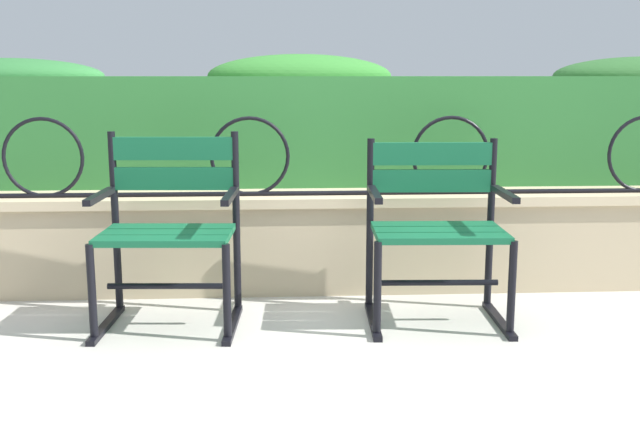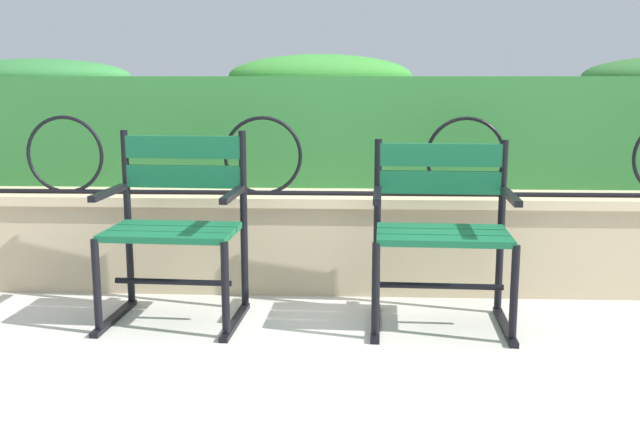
{
  "view_description": "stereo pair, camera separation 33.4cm",
  "coord_description": "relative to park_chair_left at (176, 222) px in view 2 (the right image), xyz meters",
  "views": [
    {
      "loc": [
        -0.18,
        -3.24,
        1.16
      ],
      "look_at": [
        0.0,
        0.04,
        0.55
      ],
      "focal_mm": 42.02,
      "sensor_mm": 36.0,
      "label": 1
    },
    {
      "loc": [
        0.15,
        -3.24,
        1.16
      ],
      "look_at": [
        0.0,
        0.04,
        0.55
      ],
      "focal_mm": 42.02,
      "sensor_mm": 36.0,
      "label": 2
    }
  ],
  "objects": [
    {
      "name": "iron_arch_fence",
      "position": [
        0.41,
        0.47,
        0.23
      ],
      "size": [
        5.8,
        0.02,
        0.42
      ],
      "color": "black",
      "rests_on": "stone_wall"
    },
    {
      "name": "ground_plane",
      "position": [
        0.69,
        -0.21,
        -0.47
      ],
      "size": [
        60.0,
        60.0,
        0.0
      ],
      "primitive_type": "plane",
      "color": "#BCB7AD"
    },
    {
      "name": "hedge_row",
      "position": [
        0.72,
        0.98,
        0.41
      ],
      "size": [
        6.19,
        0.5,
        0.75
      ],
      "color": "#2D7033",
      "rests_on": "stone_wall"
    },
    {
      "name": "park_chair_left",
      "position": [
        0.0,
        0.0,
        0.0
      ],
      "size": [
        0.66,
        0.55,
        0.89
      ],
      "color": "#145B38",
      "rests_on": "ground"
    },
    {
      "name": "park_chair_right",
      "position": [
        1.25,
        -0.01,
        -0.01
      ],
      "size": [
        0.66,
        0.54,
        0.86
      ],
      "color": "#145B38",
      "rests_on": "ground"
    },
    {
      "name": "stone_wall",
      "position": [
        0.69,
        0.55,
        -0.21
      ],
      "size": [
        6.32,
        0.41,
        0.53
      ],
      "color": "tan",
      "rests_on": "ground"
    }
  ]
}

